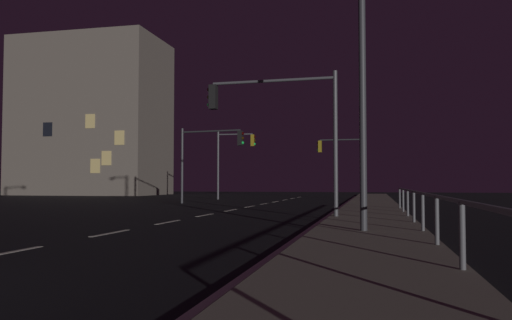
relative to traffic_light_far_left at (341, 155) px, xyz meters
name	(u,v)px	position (x,y,z in m)	size (l,w,h in m)	color
ground_plane	(209,215)	(-4.39, -20.97, -3.63)	(112.00, 112.00, 0.00)	black
sidewalk_right	(371,215)	(2.41, -20.97, -3.56)	(2.96, 77.00, 0.14)	gray
lane_markings_center	(231,210)	(-4.39, -17.47, -3.63)	(0.14, 50.00, 0.01)	silver
lane_edge_line	(336,210)	(0.68, -15.97, -3.63)	(0.14, 53.00, 0.01)	silver
traffic_light_far_left	(341,155)	(0.00, 0.00, 0.00)	(3.67, 0.34, 4.96)	#2D3033
traffic_light_mid_left	(209,149)	(-7.96, -9.94, -0.07)	(4.48, 0.78, 5.00)	#38383D
traffic_light_overhead_east	(277,114)	(-1.04, -23.03, 0.34)	(5.10, 0.44, 5.36)	#4C4C51
traffic_light_far_center	(234,152)	(-8.67, -1.34, 0.26)	(3.23, 0.40, 5.60)	#4C4C51
street_lamp_across_street	(352,39)	(2.02, -28.76, 1.46)	(1.89, 0.49, 8.40)	#38383D
barrier_fence	(423,202)	(3.74, -28.44, -2.76)	(0.09, 24.15, 0.98)	#59595E
building_distant	(92,118)	(-29.22, 11.64, 5.27)	(16.22, 9.80, 17.81)	#6B6056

